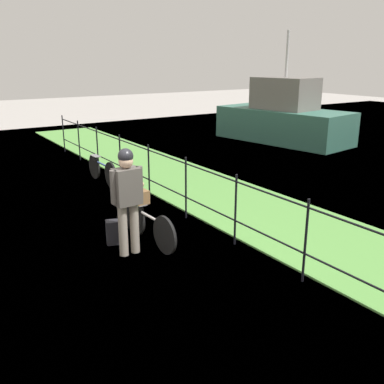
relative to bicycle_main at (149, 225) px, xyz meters
name	(u,v)px	position (x,y,z in m)	size (l,w,h in m)	color
ground_plane	(119,277)	(0.81, -0.90, -0.33)	(60.00, 60.00, 0.00)	#9E9993
grass_strip	(293,227)	(0.81, 2.52, -0.31)	(27.00, 2.40, 0.03)	#569342
iron_fence	(236,205)	(0.81, 1.16, 0.36)	(18.04, 0.04, 1.19)	black
bicycle_main	(149,225)	(0.00, 0.00, 0.00)	(1.57, 0.18, 0.62)	black
wooden_crate	(138,196)	(-0.34, -0.02, 0.40)	(0.35, 0.28, 0.22)	brown
terrier_dog	(138,186)	(-0.31, -0.02, 0.59)	(0.32, 0.15, 0.18)	tan
cyclist_person	(127,193)	(0.19, -0.44, 0.67)	(0.28, 0.54, 1.68)	gray
backpack_on_paving	(115,232)	(-0.31, -0.47, -0.13)	(0.28, 0.18, 0.40)	black
mooring_bollard	(129,191)	(-2.19, 0.66, -0.10)	(0.20, 0.20, 0.47)	#38383D
bicycle_parked	(102,170)	(-3.91, 0.76, 0.00)	(1.65, 0.17, 0.62)	black
moored_boat_far	(283,118)	(-5.68, 8.57, 0.53)	(5.18, 2.78, 3.91)	#336656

